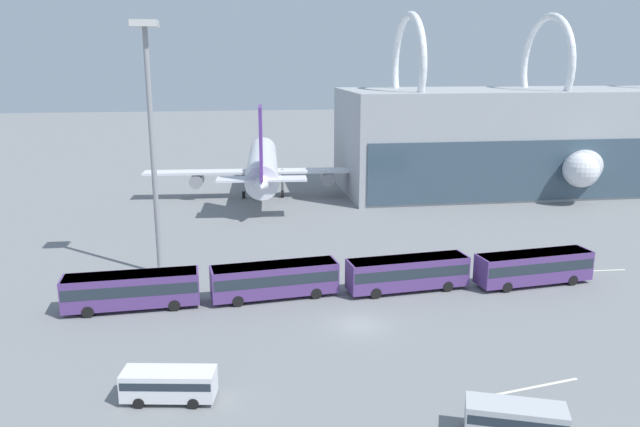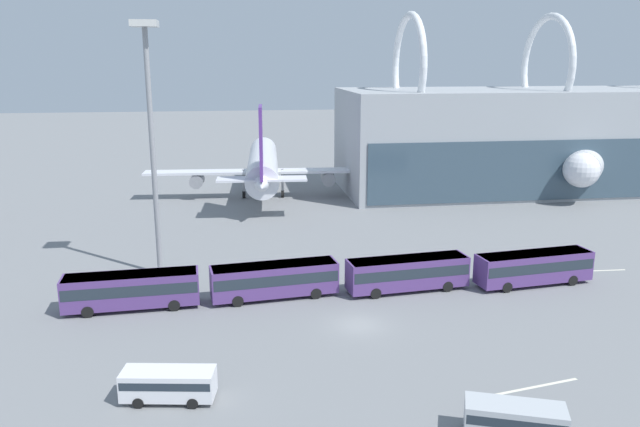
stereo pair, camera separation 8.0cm
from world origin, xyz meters
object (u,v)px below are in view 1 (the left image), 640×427
Objects in this scene: airliner_parked_remote at (594,154)px; floodlight_mast at (150,109)px; service_van_foreground at (169,383)px; shuttle_bus_2 at (408,271)px; shuttle_bus_1 at (275,278)px; airliner_at_gate_far at (263,165)px; shuttle_bus_0 at (132,288)px; shuttle_bus_3 at (534,266)px; service_van_crossing at (515,419)px.

floodlight_mast is (-68.43, -36.16, 11.11)m from airliner_parked_remote.
airliner_parked_remote is at bearing 52.05° from service_van_foreground.
shuttle_bus_1 is at bearing 174.05° from shuttle_bus_2.
floodlight_mast is (-12.25, -34.54, 11.40)m from airliner_at_gate_far.
shuttle_bus_2 is (12.32, 0.06, 0.00)m from shuttle_bus_1.
airliner_parked_remote is 83.24m from shuttle_bus_0.
shuttle_bus_3 is at bearing -147.89° from airliner_at_gate_far.
shuttle_bus_2 is 28.59m from floodlight_mast.
shuttle_bus_2 is 1.91× the size of service_van_foreground.
airliner_at_gate_far reaches higher than shuttle_bus_1.
shuttle_bus_3 is 1.92× the size of service_van_foreground.
airliner_at_gate_far is 1.10× the size of airliner_parked_remote.
airliner_parked_remote reaches higher than service_van_foreground.
service_van_crossing is at bearing -10.57° from service_van_foreground.
service_van_crossing is at bearing 2.84° from airliner_parked_remote.
shuttle_bus_1 is (12.32, 0.81, 0.00)m from shuttle_bus_0.
shuttle_bus_1 is at bearing -178.22° from airliner_at_gate_far.
shuttle_bus_1 is 24.64m from shuttle_bus_3.
airliner_at_gate_far is 3.22× the size of shuttle_bus_1.
shuttle_bus_2 reaches higher than service_van_foreground.
shuttle_bus_1 reaches higher than service_van_foreground.
floodlight_mast is at bearing 106.15° from service_van_foreground.
shuttle_bus_3 is (12.32, -0.18, 0.00)m from shuttle_bus_2.
shuttle_bus_1 and shuttle_bus_3 have the same top height.
shuttle_bus_1 is 12.32m from shuttle_bus_2.
shuttle_bus_1 is at bearing -42.94° from service_van_crossing.
shuttle_bus_3 is 26.71m from service_van_crossing.
airliner_parked_remote is at bearing -103.53° from service_van_crossing.
floodlight_mast is at bearing 136.19° from shuttle_bus_1.
airliner_parked_remote is 63.37m from shuttle_bus_2.
service_van_foreground is (4.46, -15.69, -0.63)m from shuttle_bus_0.
airliner_at_gate_far is 45.74m from shuttle_bus_0.
shuttle_bus_0 is 0.99× the size of shuttle_bus_2.
service_van_foreground is (-9.20, -59.23, -3.78)m from airliner_at_gate_far.
shuttle_bus_2 is at bearing 172.07° from shuttle_bus_3.
service_van_crossing is at bearing -167.45° from airliner_at_gate_far.
shuttle_bus_2 is (-45.19, -44.29, -3.43)m from airliner_parked_remote.
service_van_foreground is at bearing -146.87° from shuttle_bus_2.
airliner_parked_remote is at bearing 46.43° from shuttle_bus_3.
service_van_crossing is (-12.83, -23.42, -0.58)m from shuttle_bus_3.
shuttle_bus_2 is 26.12m from service_van_foreground.
shuttle_bus_1 is at bearing -36.89° from floodlight_mast.
shuttle_bus_1 reaches higher than service_van_crossing.
shuttle_bus_3 is at bearing -2.34° from shuttle_bus_0.
shuttle_bus_0 is at bearing 114.97° from service_van_foreground.
airliner_at_gate_far reaches higher than service_van_crossing.
service_van_foreground is 1.03× the size of service_van_crossing.
shuttle_bus_2 is at bearing -1.39° from shuttle_bus_0.
airliner_parked_remote is at bearing 38.19° from shuttle_bus_2.
shuttle_bus_0 is (-13.65, -43.54, -3.14)m from airliner_at_gate_far.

